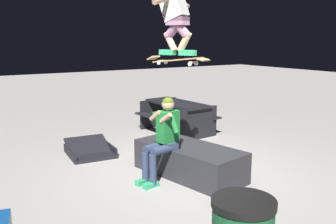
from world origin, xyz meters
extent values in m
plane|color=gray|center=(0.00, 0.00, 0.00)|extent=(40.00, 40.00, 0.00)
cube|color=#28282D|center=(-0.13, 0.05, 0.25)|extent=(2.01, 1.17, 0.51)
cube|color=#2D3856|center=(-0.07, 0.43, 0.57)|extent=(0.32, 0.20, 0.12)
cube|color=#1E7233|center=(-0.07, 0.43, 0.88)|extent=(0.26, 0.37, 0.50)
sphere|color=tan|center=(-0.07, 0.43, 1.23)|extent=(0.20, 0.20, 0.20)
sphere|color=#4E6019|center=(-0.07, 0.43, 1.25)|extent=(0.19, 0.19, 0.19)
cylinder|color=#1E7233|center=(-0.28, 0.45, 0.95)|extent=(0.20, 0.11, 0.29)
cylinder|color=tan|center=(-0.22, 0.56, 1.05)|extent=(0.25, 0.11, 0.19)
cylinder|color=#1E7233|center=(0.11, 0.53, 0.95)|extent=(0.20, 0.11, 0.29)
cylinder|color=tan|center=(0.01, 0.61, 1.05)|extent=(0.25, 0.11, 0.19)
cylinder|color=#2D3856|center=(-0.20, 0.61, 0.55)|extent=(0.21, 0.42, 0.14)
cylinder|color=#2D3856|center=(-0.24, 0.80, 0.27)|extent=(0.11, 0.11, 0.47)
cube|color=#2D9E66|center=(-0.25, 0.85, 0.04)|extent=(0.15, 0.27, 0.08)
cylinder|color=#2D3856|center=(-0.02, 0.64, 0.55)|extent=(0.21, 0.42, 0.14)
cylinder|color=#2D3856|center=(-0.06, 0.84, 0.27)|extent=(0.11, 0.11, 0.47)
cube|color=#2D9E66|center=(-0.07, 0.89, 0.04)|extent=(0.15, 0.27, 0.08)
cube|color=#AD8451|center=(-0.22, 0.36, 1.93)|extent=(0.81, 0.49, 0.10)
cube|color=#AD8451|center=(0.19, 0.53, 1.95)|extent=(0.19, 0.23, 0.07)
cube|color=#AD8451|center=(-0.64, 0.18, 1.95)|extent=(0.19, 0.23, 0.04)
cube|color=#99999E|center=(0.04, 0.46, 1.90)|extent=(0.12, 0.17, 0.04)
cylinder|color=white|center=(0.00, 0.55, 1.88)|extent=(0.06, 0.05, 0.05)
cylinder|color=white|center=(0.07, 0.38, 1.88)|extent=(0.06, 0.05, 0.05)
cube|color=#99999E|center=(-0.48, 0.25, 1.90)|extent=(0.12, 0.17, 0.04)
cylinder|color=white|center=(-0.52, 0.33, 1.88)|extent=(0.06, 0.05, 0.05)
cylinder|color=white|center=(-0.45, 0.17, 1.88)|extent=(0.06, 0.05, 0.05)
cube|color=#2D9E66|center=(-0.06, 0.42, 2.04)|extent=(0.28, 0.19, 0.08)
cube|color=#2D9E66|center=(-0.39, 0.29, 2.04)|extent=(0.28, 0.19, 0.08)
cylinder|color=tan|center=(-0.11, 0.40, 2.20)|extent=(0.26, 0.18, 0.31)
cylinder|color=slate|center=(-0.17, 0.38, 2.40)|extent=(0.36, 0.25, 0.33)
cylinder|color=tan|center=(-0.34, 0.31, 2.20)|extent=(0.26, 0.18, 0.31)
cylinder|color=slate|center=(-0.27, 0.34, 2.40)|extent=(0.36, 0.25, 0.33)
cube|color=slate|center=(-0.22, 0.36, 2.50)|extent=(0.35, 0.30, 0.12)
cube|color=silver|center=(-0.15, 0.39, 2.74)|extent=(0.50, 0.38, 0.52)
cylinder|color=tan|center=(-0.05, 0.19, 2.80)|extent=(0.25, 0.44, 0.19)
cube|color=black|center=(1.84, 1.04, 0.03)|extent=(1.08, 0.90, 0.06)
cube|color=black|center=(1.84, 1.04, 0.09)|extent=(1.05, 0.89, 0.35)
cube|color=black|center=(1.84, 1.44, 0.08)|extent=(0.92, 0.12, 0.16)
cube|color=black|center=(1.84, 0.63, 0.08)|extent=(0.92, 0.12, 0.16)
cube|color=black|center=(2.38, -1.38, 0.72)|extent=(1.75, 0.83, 0.06)
cube|color=black|center=(2.34, -0.83, 0.42)|extent=(1.71, 0.37, 0.04)
cube|color=black|center=(2.43, -1.93, 0.42)|extent=(1.71, 0.37, 0.04)
cube|color=black|center=(3.15, -1.32, 0.36)|extent=(0.15, 1.10, 0.72)
cube|color=black|center=(1.62, -1.44, 0.36)|extent=(0.15, 1.10, 0.72)
cylinder|color=black|center=(-2.78, 1.38, 0.87)|extent=(0.56, 0.56, 0.06)
camera|label=1|loc=(-4.91, 3.48, 2.23)|focal=39.58mm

